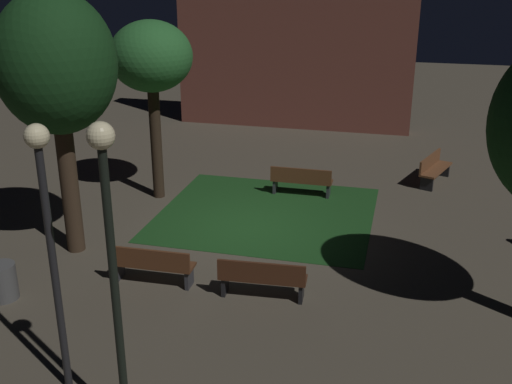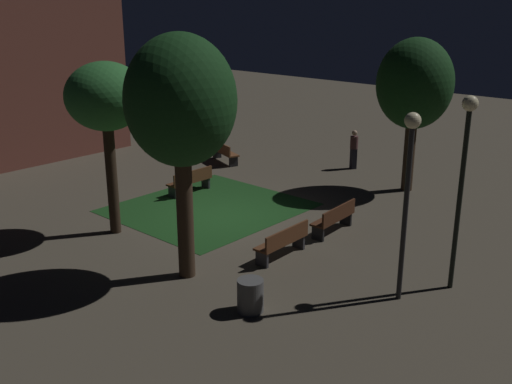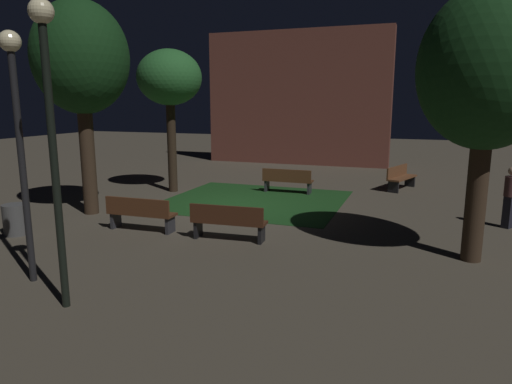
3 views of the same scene
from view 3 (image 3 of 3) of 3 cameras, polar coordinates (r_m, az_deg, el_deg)
name	(u,v)px [view 3 (image 3 of 3)]	position (r m, az deg, el deg)	size (l,w,h in m)	color
ground_plane	(235,207)	(14.33, -2.64, -1.86)	(60.00, 60.00, 0.00)	#4C4438
grass_lawn	(254,200)	(15.22, -0.20, -1.05)	(5.77, 5.35, 0.01)	#194219
bench_front_right	(140,213)	(11.90, -14.29, -2.53)	(1.81, 0.52, 0.88)	#512D19
bench_lawn_edge	(228,221)	(10.76, -3.53, -3.64)	(1.83, 0.60, 0.88)	#422314
bench_by_lamp	(287,180)	(16.44, 3.95, 1.52)	(1.80, 0.49, 0.88)	#512D19
bench_near_trees	(400,177)	(17.94, 17.63, 1.84)	(1.05, 1.86, 0.88)	brown
tree_lawn_side	(488,70)	(10.09, 27.09, 13.40)	(2.67, 2.67, 5.46)	#38281C
tree_back_right	(169,80)	(16.80, -10.79, 13.65)	(2.28, 2.28, 5.06)	#2D2116
tree_right_canopy	(81,60)	(14.02, -21.08, 15.16)	(2.65, 2.65, 6.01)	#38281C
lamp_post_plaza_west	(17,115)	(8.92, -27.73, 8.50)	(0.36, 0.36, 4.41)	black
lamp_post_path_center	(49,106)	(7.50, -24.46, 9.73)	(0.36, 0.36, 4.68)	black
trash_bin	(16,219)	(12.75, -27.86, -3.05)	(0.60, 0.60, 0.76)	#4C4C4C
pedestrian	(510,196)	(13.47, 29.22, -0.44)	(0.32, 0.34, 1.61)	black
building_wall_backdrop	(297,98)	(24.36, 5.12, 11.60)	(9.61, 0.80, 6.86)	brown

